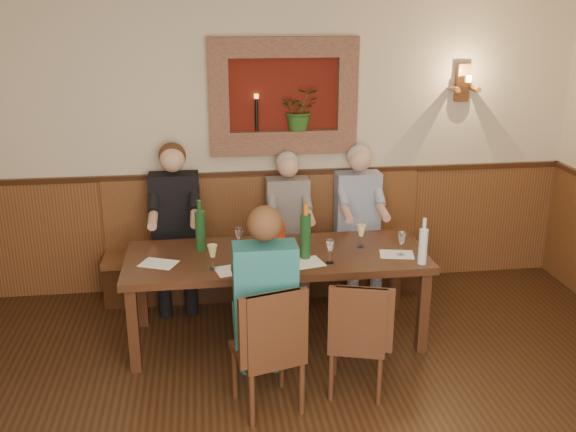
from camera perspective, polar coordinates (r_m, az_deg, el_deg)
name	(u,v)px	position (r m, az deg, el deg)	size (l,w,h in m)	color
room_shell	(320,174)	(3.05, 2.91, 3.73)	(6.04, 6.04, 2.82)	beige
wainscoting	(317,408)	(3.61, 2.56, -16.71)	(6.02, 6.02, 1.15)	#583419
wall_niche	(288,102)	(5.96, 0.00, 10.14)	(1.36, 0.30, 1.06)	#5A160C
wall_sconce	(463,84)	(6.36, 15.30, 11.27)	(0.25, 0.20, 0.35)	#583419
dining_table	(277,263)	(5.18, -1.03, -4.16)	(2.40, 0.90, 0.75)	#3A2011
bench	(265,259)	(6.18, -2.03, -3.82)	(3.00, 0.45, 1.11)	#381E0F
chair_near_left	(268,373)	(4.49, -1.75, -13.74)	(0.51, 0.51, 0.94)	#3A2011
chair_near_right	(357,359)	(4.70, 6.11, -12.53)	(0.48, 0.48, 0.88)	#3A2011
person_bench_left	(176,238)	(5.95, -9.89, -1.96)	(0.45, 0.55, 1.49)	black
person_bench_mid	(289,238)	(6.02, 0.07, -1.98)	(0.40, 0.49, 1.38)	#524E4B
person_bench_right	(359,233)	(6.13, 6.30, -1.51)	(0.42, 0.51, 1.42)	navy
person_chair_front	(264,317)	(4.49, -2.11, -9.00)	(0.42, 0.52, 1.44)	navy
spittoon_bucket	(270,239)	(5.08, -1.59, -2.10)	(0.23, 0.23, 0.26)	red
wine_bottle_green_a	(306,235)	(5.00, 1.57, -1.73)	(0.10, 0.10, 0.45)	#19471E
wine_bottle_green_b	(200,230)	(5.21, -7.81, -1.22)	(0.09, 0.09, 0.43)	#19471E
water_bottle	(423,245)	(5.02, 11.92, -2.57)	(0.09, 0.09, 0.37)	silver
tasting_sheet_a	(159,264)	(5.06, -11.43, -4.16)	(0.27, 0.19, 0.00)	white
tasting_sheet_b	(302,263)	(4.97, 1.28, -4.21)	(0.31, 0.22, 0.00)	white
tasting_sheet_c	(397,254)	(5.21, 9.64, -3.38)	(0.27, 0.19, 0.00)	white
tasting_sheet_d	(235,270)	(4.86, -4.70, -4.78)	(0.29, 0.21, 0.00)	white
wine_glass_0	(239,239)	(5.21, -4.37, -2.06)	(0.08, 0.08, 0.19)	white
wine_glass_1	(305,237)	(5.23, 1.53, -1.90)	(0.08, 0.08, 0.19)	#E5DB89
wine_glass_2	(401,244)	(5.17, 10.05, -2.46)	(0.08, 0.08, 0.19)	white
wine_glass_3	(361,236)	(5.30, 6.51, -1.77)	(0.08, 0.08, 0.19)	#E5DB89
wine_glass_4	(264,260)	(4.78, -2.17, -3.94)	(0.08, 0.08, 0.19)	#E5DB89
wine_glass_5	(330,251)	(4.95, 3.76, -3.16)	(0.08, 0.08, 0.19)	white
wine_glass_6	(267,248)	(5.00, -1.92, -2.90)	(0.08, 0.08, 0.19)	#E5DB89
wine_glass_7	(213,257)	(4.87, -6.71, -3.63)	(0.08, 0.08, 0.19)	#E5DB89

